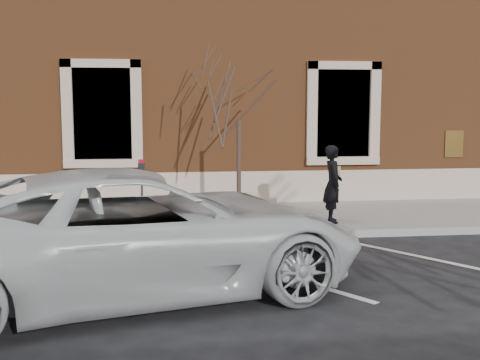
{
  "coord_description": "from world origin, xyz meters",
  "views": [
    {
      "loc": [
        -1.48,
        -11.42,
        2.62
      ],
      "look_at": [
        0.0,
        0.6,
        1.1
      ],
      "focal_mm": 45.0,
      "sensor_mm": 36.0,
      "label": 1
    }
  ],
  "objects": [
    {
      "name": "ground",
      "position": [
        0.0,
        0.0,
        0.0
      ],
      "size": [
        120.0,
        120.0,
        0.0
      ],
      "primitive_type": "plane",
      "color": "#28282B",
      "rests_on": "ground"
    },
    {
      "name": "parking_meter",
      "position": [
        -1.96,
        0.24,
        1.14
      ],
      "size": [
        0.13,
        0.1,
        1.42
      ],
      "rotation": [
        0.0,
        0.0,
        -0.17
      ],
      "color": "#595B60",
      "rests_on": "sidewalk_near"
    },
    {
      "name": "building_civic",
      "position": [
        0.0,
        7.74,
        4.0
      ],
      "size": [
        40.0,
        8.62,
        8.0
      ],
      "color": "brown",
      "rests_on": "ground"
    },
    {
      "name": "sapling",
      "position": [
        0.09,
        1.56,
        2.85
      ],
      "size": [
        2.32,
        2.32,
        3.86
      ],
      "color": "#422F28",
      "rests_on": "sidewalk_near"
    },
    {
      "name": "man",
      "position": [
        1.99,
        0.76,
        0.97
      ],
      "size": [
        0.45,
        0.63,
        1.63
      ],
      "primitive_type": "imported",
      "rotation": [
        0.0,
        0.0,
        1.46
      ],
      "color": "black",
      "rests_on": "sidewalk_near"
    },
    {
      "name": "parking_stripes",
      "position": [
        0.0,
        -2.2,
        0.0
      ],
      "size": [
        28.0,
        4.4,
        0.01
      ],
      "primitive_type": null,
      "color": "silver",
      "rests_on": "ground"
    },
    {
      "name": "white_truck",
      "position": [
        -1.88,
        -3.21,
        0.88
      ],
      "size": [
        6.87,
        4.49,
        1.76
      ],
      "primitive_type": "imported",
      "rotation": [
        0.0,
        0.0,
        1.84
      ],
      "color": "silver",
      "rests_on": "ground"
    },
    {
      "name": "curb_near",
      "position": [
        0.0,
        -0.05,
        0.07
      ],
      "size": [
        40.0,
        0.12,
        0.15
      ],
      "primitive_type": "cube",
      "color": "#9E9E99",
      "rests_on": "ground"
    },
    {
      "name": "tree_grate",
      "position": [
        0.09,
        1.56,
        0.16
      ],
      "size": [
        1.1,
        1.1,
        0.03
      ],
      "primitive_type": "cube",
      "color": "#392712",
      "rests_on": "sidewalk_near"
    },
    {
      "name": "sidewalk_near",
      "position": [
        0.0,
        1.75,
        0.07
      ],
      "size": [
        40.0,
        3.5,
        0.15
      ],
      "primitive_type": "cube",
      "color": "#9F9B95",
      "rests_on": "ground"
    }
  ]
}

